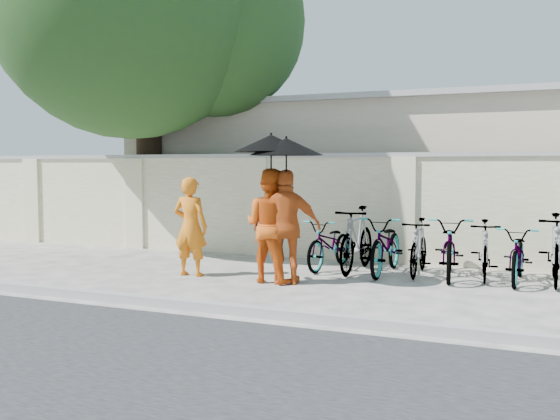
% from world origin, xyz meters
% --- Properties ---
extents(ground, '(80.00, 80.00, 0.00)m').
position_xyz_m(ground, '(0.00, 0.00, 0.00)').
color(ground, beige).
extents(kerb, '(40.00, 0.16, 0.12)m').
position_xyz_m(kerb, '(0.00, -1.70, 0.06)').
color(kerb, '#969696').
rests_on(kerb, ground).
extents(compound_wall, '(20.00, 0.30, 2.00)m').
position_xyz_m(compound_wall, '(1.00, 3.20, 1.00)').
color(compound_wall, '#F4EDC9').
rests_on(compound_wall, ground).
extents(building_behind, '(14.00, 6.00, 3.20)m').
position_xyz_m(building_behind, '(2.00, 7.00, 1.60)').
color(building_behind, beige).
rests_on(building_behind, ground).
extents(shade_tree, '(6.70, 6.20, 8.20)m').
position_xyz_m(shade_tree, '(-3.66, 2.97, 5.10)').
color(shade_tree, '#39261A').
rests_on(shade_tree, ground).
extents(monk_left, '(0.62, 0.42, 1.65)m').
position_xyz_m(monk_left, '(-1.00, 0.45, 0.82)').
color(monk_left, orange).
rests_on(monk_left, ground).
extents(monk_center, '(0.94, 0.77, 1.79)m').
position_xyz_m(monk_center, '(0.45, 0.46, 0.90)').
color(monk_center, '#CF5010').
rests_on(monk_center, ground).
extents(parasol_center, '(1.15, 1.15, 1.30)m').
position_xyz_m(parasol_center, '(0.50, 0.38, 2.18)').
color(parasol_center, black).
rests_on(parasol_center, ground).
extents(monk_right, '(1.12, 0.67, 1.78)m').
position_xyz_m(monk_right, '(0.75, 0.41, 0.89)').
color(monk_right, '#C4511A').
rests_on(monk_right, ground).
extents(parasol_right, '(1.14, 1.14, 1.24)m').
position_xyz_m(parasol_right, '(0.77, 0.33, 2.12)').
color(parasol_right, black).
rests_on(parasol_right, ground).
extents(bike_0, '(0.78, 1.75, 0.89)m').
position_xyz_m(bike_0, '(0.92, 2.02, 0.45)').
color(bike_0, '#A3A3A3').
rests_on(bike_0, ground).
extents(bike_1, '(0.54, 1.89, 1.13)m').
position_xyz_m(bike_1, '(1.44, 1.90, 0.57)').
color(bike_1, '#A3A3A3').
rests_on(bike_1, ground).
extents(bike_2, '(0.67, 1.89, 0.99)m').
position_xyz_m(bike_2, '(1.96, 1.89, 0.50)').
color(bike_2, '#A3A3A3').
rests_on(bike_2, ground).
extents(bike_3, '(0.50, 1.60, 0.95)m').
position_xyz_m(bike_3, '(2.49, 1.98, 0.48)').
color(bike_3, '#A3A3A3').
rests_on(bike_3, ground).
extents(bike_4, '(0.92, 2.01, 1.02)m').
position_xyz_m(bike_4, '(3.01, 1.94, 0.51)').
color(bike_4, '#A3A3A3').
rests_on(bike_4, ground).
extents(bike_5, '(0.61, 1.63, 0.96)m').
position_xyz_m(bike_5, '(3.53, 2.04, 0.48)').
color(bike_5, '#A3A3A3').
rests_on(bike_5, ground).
extents(bike_6, '(0.65, 1.73, 0.90)m').
position_xyz_m(bike_6, '(4.06, 1.90, 0.45)').
color(bike_6, '#A3A3A3').
rests_on(bike_6, ground).
extents(bike_7, '(0.54, 1.82, 1.09)m').
position_xyz_m(bike_7, '(4.58, 2.03, 0.54)').
color(bike_7, '#A3A3A3').
rests_on(bike_7, ground).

